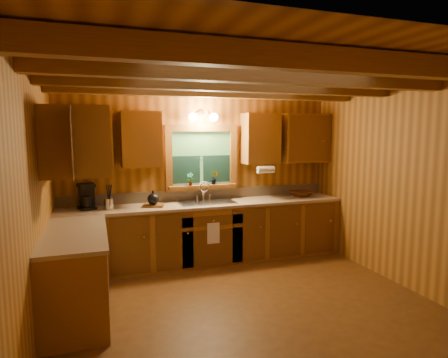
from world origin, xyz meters
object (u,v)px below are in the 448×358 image
at_px(sink, 207,206).
at_px(coffee_maker, 87,196).
at_px(wicker_basket, 301,194).
at_px(cutting_board, 153,206).

relative_size(sink, coffee_maker, 2.33).
distance_m(coffee_maker, wicker_basket, 3.29).
bearing_deg(cutting_board, coffee_maker, -172.26).
relative_size(coffee_maker, cutting_board, 1.23).
relative_size(sink, wicker_basket, 2.33).
bearing_deg(coffee_maker, sink, -20.83).
bearing_deg(sink, cutting_board, -177.31).
relative_size(coffee_maker, wicker_basket, 1.00).
distance_m(sink, wicker_basket, 1.62).
bearing_deg(wicker_basket, coffee_maker, 178.97).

